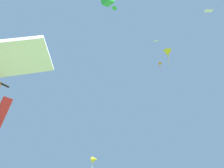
% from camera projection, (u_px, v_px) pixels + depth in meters
% --- Properties ---
extents(distant_kite_white_low_right, '(1.06, 1.01, 0.47)m').
position_uv_depth(distant_kite_white_low_right, '(156.00, 40.00, 30.46)').
color(distant_kite_white_low_right, white).
extents(distant_kite_yellow_high_right, '(1.12, 1.15, 1.83)m').
position_uv_depth(distant_kite_yellow_high_right, '(168.00, 53.00, 20.61)').
color(distant_kite_yellow_high_right, yellow).
extents(distant_kite_green_high_left, '(0.65, 0.64, 0.23)m').
position_uv_depth(distant_kite_green_high_left, '(114.00, 8.00, 21.07)').
color(distant_kite_green_high_left, green).
extents(distant_kite_orange_far_center, '(1.00, 0.92, 1.73)m').
position_uv_depth(distant_kite_orange_far_center, '(160.00, 64.00, 41.15)').
color(distant_kite_orange_far_center, orange).
extents(distant_kite_white_low_left, '(0.91, 0.89, 0.38)m').
position_uv_depth(distant_kite_white_low_left, '(209.00, 10.00, 18.97)').
color(distant_kite_white_low_left, white).
extents(marker_flag, '(0.30, 0.24, 1.81)m').
position_uv_depth(marker_flag, '(94.00, 162.00, 9.14)').
color(marker_flag, silver).
rests_on(marker_flag, ground).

